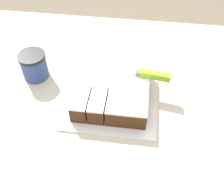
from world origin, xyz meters
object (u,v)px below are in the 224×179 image
(knife, at_px, (147,74))
(coffee_cup, at_px, (34,66))
(cake_board, at_px, (112,97))
(cake, at_px, (113,89))

(knife, height_order, coffee_cup, coffee_cup)
(knife, bearing_deg, coffee_cup, 4.65)
(cake_board, height_order, cake, cake)
(cake_board, bearing_deg, knife, 22.24)
(cake, distance_m, knife, 0.12)
(cake_board, relative_size, knife, 1.12)
(cake, relative_size, coffee_cup, 2.54)
(cake_board, height_order, coffee_cup, coffee_cup)
(cake, bearing_deg, knife, 21.74)
(coffee_cup, bearing_deg, cake, -13.08)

